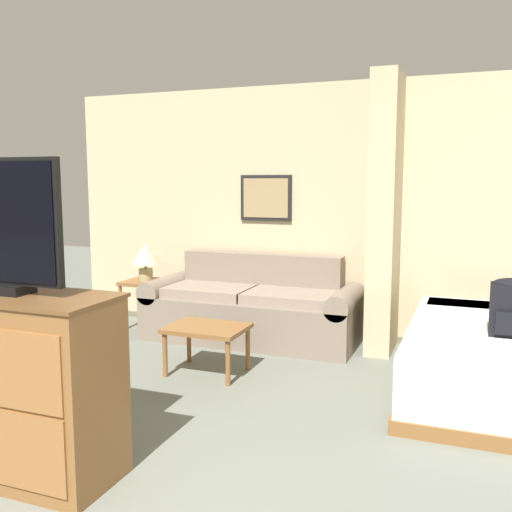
% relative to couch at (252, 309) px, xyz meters
% --- Properties ---
extents(wall_back, '(6.48, 0.16, 2.60)m').
position_rel_couch_xyz_m(wall_back, '(0.94, 0.48, 0.97)').
color(wall_back, '#CCB78E').
rests_on(wall_back, ground_plane).
extents(wall_partition_pillar, '(0.24, 0.60, 2.60)m').
position_rel_couch_xyz_m(wall_partition_pillar, '(1.29, 0.12, 0.98)').
color(wall_partition_pillar, '#CCB78E').
rests_on(wall_partition_pillar, ground_plane).
extents(couch, '(2.18, 0.84, 0.86)m').
position_rel_couch_xyz_m(couch, '(0.00, 0.00, 0.00)').
color(couch, gray).
rests_on(couch, ground_plane).
extents(coffee_table, '(0.65, 0.50, 0.41)m').
position_rel_couch_xyz_m(coffee_table, '(0.03, -1.10, 0.03)').
color(coffee_table, brown).
rests_on(coffee_table, ground_plane).
extents(side_table, '(0.46, 0.46, 0.54)m').
position_rel_couch_xyz_m(side_table, '(-1.24, -0.01, 0.13)').
color(side_table, brown).
rests_on(side_table, ground_plane).
extents(table_lamp, '(0.31, 0.31, 0.41)m').
position_rel_couch_xyz_m(table_lamp, '(-1.24, -0.01, 0.48)').
color(table_lamp, tan).
rests_on(table_lamp, side_table).
extents(tv_dresser, '(1.20, 0.51, 1.02)m').
position_rel_couch_xyz_m(tv_dresser, '(-0.23, -2.97, 0.19)').
color(tv_dresser, brown).
rests_on(tv_dresser, ground_plane).
extents(tv, '(0.72, 0.16, 0.72)m').
position_rel_couch_xyz_m(tv, '(-0.23, -2.97, 1.06)').
color(tv, black).
rests_on(tv, tv_dresser).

